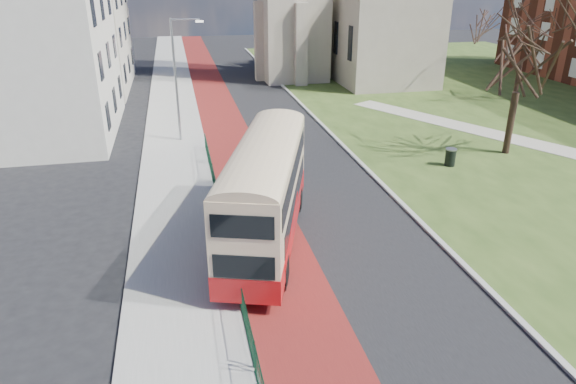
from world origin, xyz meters
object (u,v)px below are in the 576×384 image
object	(u,v)px
winter_tree_near	(525,41)
winter_tree_far	(526,31)
streetlamp	(178,74)
bus	(266,189)
litter_bin	(450,157)

from	to	relation	value
winter_tree_near	winter_tree_far	world-z (taller)	winter_tree_near
winter_tree_far	winter_tree_near	bearing A→B (deg)	-126.23
streetlamp	bus	xyz separation A→B (m)	(3.14, -15.33, -2.08)
winter_tree_near	litter_bin	xyz separation A→B (m)	(-4.70, -1.38, -6.47)
streetlamp	litter_bin	size ratio (longest dim) A/B	7.51
streetlamp	winter_tree_near	xyz separation A→B (m)	(20.26, -7.06, 2.45)
winter_tree_far	litter_bin	bearing A→B (deg)	-134.71
winter_tree_far	litter_bin	xyz separation A→B (m)	(-14.20, -14.34, -5.45)
winter_tree_far	litter_bin	world-z (taller)	winter_tree_far
streetlamp	winter_tree_near	bearing A→B (deg)	-19.21
bus	winter_tree_far	bearing A→B (deg)	56.66
streetlamp	litter_bin	distance (m)	18.15
bus	winter_tree_near	distance (m)	19.55
winter_tree_near	litter_bin	bearing A→B (deg)	-163.61
winter_tree_far	litter_bin	distance (m)	20.91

